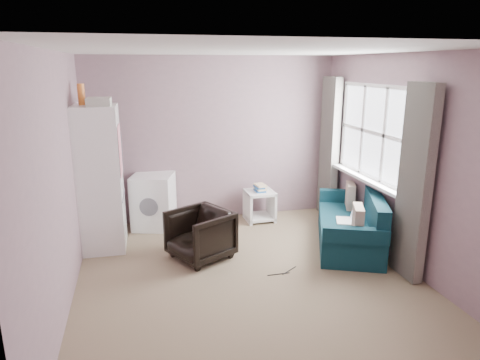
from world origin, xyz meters
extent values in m
cube|color=#8E785C|center=(0.00, 0.00, -0.01)|extent=(3.80, 4.20, 0.02)
cube|color=silver|center=(0.00, 0.00, 2.51)|extent=(3.80, 4.20, 0.02)
cube|color=gray|center=(0.00, 2.11, 1.25)|extent=(3.80, 0.02, 2.50)
cube|color=gray|center=(0.00, -2.11, 1.25)|extent=(3.80, 0.02, 2.50)
cube|color=gray|center=(-1.91, 0.00, 1.25)|extent=(0.02, 4.20, 2.50)
cube|color=gray|center=(1.91, 0.00, 1.25)|extent=(0.02, 4.20, 2.50)
cube|color=white|center=(1.89, 0.70, 1.50)|extent=(0.01, 1.60, 1.20)
imported|color=black|center=(-0.45, 0.65, 0.34)|extent=(0.87, 0.89, 0.69)
cube|color=white|center=(-1.69, 1.29, 0.94)|extent=(0.66, 0.66, 1.88)
cube|color=slate|center=(-1.36, 1.28, 0.70)|extent=(0.03, 0.60, 0.02)
cube|color=slate|center=(-1.35, 1.52, 1.24)|extent=(0.02, 0.03, 0.54)
cube|color=white|center=(-1.36, 1.25, 1.31)|extent=(0.02, 0.45, 0.65)
cylinder|color=orange|center=(-1.77, 1.35, 2.01)|extent=(0.09, 0.09, 0.26)
cube|color=beige|center=(-1.56, 1.18, 1.93)|extent=(0.29, 0.33, 0.10)
cube|color=white|center=(-0.96, 1.88, 0.40)|extent=(0.71, 0.71, 0.81)
cube|color=slate|center=(-0.96, 1.87, 0.78)|extent=(0.66, 0.64, 0.05)
cylinder|color=slate|center=(-1.04, 1.61, 0.41)|extent=(0.26, 0.09, 0.27)
cube|color=white|center=(0.65, 1.78, 0.45)|extent=(0.44, 0.44, 0.04)
cube|color=white|center=(0.65, 1.78, 0.06)|extent=(0.44, 0.44, 0.04)
cube|color=white|center=(0.46, 1.77, 0.24)|extent=(0.05, 0.43, 0.48)
cube|color=white|center=(0.85, 1.78, 0.24)|extent=(0.05, 0.43, 0.48)
cube|color=#265E9F|center=(0.65, 1.78, 0.49)|extent=(0.15, 0.21, 0.03)
cube|color=beige|center=(0.67, 1.78, 0.51)|extent=(0.17, 0.22, 0.03)
cube|color=#265E9F|center=(0.64, 1.78, 0.54)|extent=(0.15, 0.22, 0.03)
cube|color=beige|center=(0.66, 1.77, 0.57)|extent=(0.17, 0.23, 0.03)
cube|color=#0E3844|center=(1.56, 0.59, 0.18)|extent=(1.33, 1.78, 0.36)
cube|color=#0E3844|center=(1.84, 0.47, 0.56)|extent=(0.78, 1.55, 0.39)
cube|color=#0E3844|center=(1.26, -0.13, 0.45)|extent=(0.75, 0.41, 0.18)
cube|color=#0E3844|center=(1.86, 1.31, 0.45)|extent=(0.75, 0.41, 0.18)
cube|color=#BFA390|center=(1.40, 0.09, 0.54)|extent=(0.24, 0.37, 0.36)
cube|color=#BFA390|center=(1.80, 1.05, 0.54)|extent=(0.24, 0.37, 0.36)
cube|color=white|center=(1.46, 0.54, 0.37)|extent=(0.30, 0.35, 0.02)
cube|color=silver|center=(1.56, 0.49, 0.47)|extent=(0.16, 0.29, 0.20)
cube|color=white|center=(1.82, 0.70, 0.87)|extent=(0.14, 1.70, 0.04)
cube|color=white|center=(1.87, 0.70, 0.90)|extent=(0.02, 1.68, 0.05)
cube|color=white|center=(1.87, 0.70, 1.50)|extent=(0.02, 1.68, 0.05)
cube|color=white|center=(1.87, 0.70, 2.10)|extent=(0.02, 1.68, 0.05)
cube|color=white|center=(1.87, -0.10, 1.50)|extent=(0.02, 0.05, 1.20)
cube|color=white|center=(1.87, 0.43, 1.50)|extent=(0.02, 0.05, 1.20)
cube|color=white|center=(1.87, 0.97, 1.50)|extent=(0.02, 0.05, 1.20)
cube|color=white|center=(1.87, 1.50, 1.50)|extent=(0.02, 0.05, 1.20)
cube|color=beige|center=(1.78, -0.38, 1.10)|extent=(0.12, 0.46, 2.18)
cube|color=beige|center=(1.78, 1.78, 1.10)|extent=(0.12, 0.46, 2.18)
cylinder|color=black|center=(0.52, 0.04, 0.01)|extent=(0.23, 0.16, 0.01)
cylinder|color=black|center=(0.36, -0.02, 0.01)|extent=(0.27, 0.01, 0.01)
camera|label=1|loc=(-1.15, -4.29, 2.36)|focal=32.00mm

